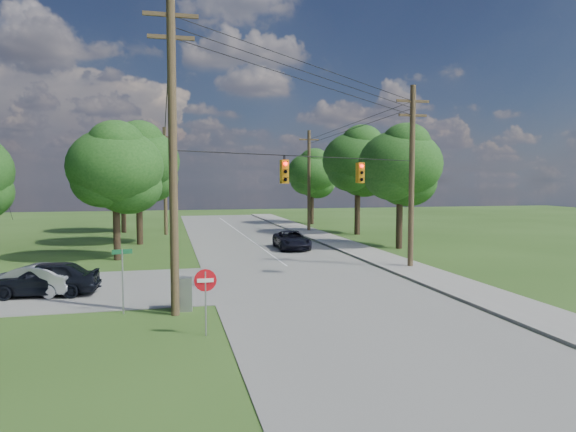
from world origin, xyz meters
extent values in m
plane|color=#2D4C19|center=(0.00, 0.00, 0.00)|extent=(140.00, 140.00, 0.00)
cube|color=gray|center=(2.00, 5.00, 0.01)|extent=(10.00, 100.00, 0.03)
cube|color=#9B9891|center=(8.70, 5.00, 0.06)|extent=(2.60, 100.00, 0.12)
cylinder|color=brown|center=(-4.60, 0.40, 6.00)|extent=(0.32, 0.32, 12.00)
cube|color=brown|center=(-4.60, 0.40, 11.10)|extent=(2.00, 0.12, 0.14)
cube|color=brown|center=(-4.60, 0.40, 10.30)|extent=(1.70, 0.12, 0.14)
cylinder|color=brown|center=(8.90, 8.00, 5.25)|extent=(0.32, 0.32, 10.50)
cube|color=brown|center=(8.90, 8.00, 9.60)|extent=(2.00, 0.12, 0.14)
cube|color=brown|center=(8.90, 8.00, 8.80)|extent=(1.70, 0.12, 0.14)
cylinder|color=brown|center=(8.90, 30.00, 5.00)|extent=(0.32, 0.32, 10.00)
cube|color=brown|center=(8.90, 30.00, 9.10)|extent=(2.00, 0.12, 0.14)
cylinder|color=brown|center=(-5.00, 30.00, 5.00)|extent=(0.32, 0.32, 10.00)
cube|color=brown|center=(-5.00, 30.00, 9.10)|extent=(2.00, 0.12, 0.14)
cylinder|color=black|center=(2.15, 4.20, 10.35)|extent=(13.52, 7.63, 1.53)
cylinder|color=black|center=(2.15, 4.20, 9.95)|extent=(13.52, 7.63, 1.53)
cylinder|color=black|center=(2.15, 4.20, 9.55)|extent=(13.52, 7.63, 1.53)
cylinder|color=black|center=(8.90, 19.00, 9.35)|extent=(0.03, 22.00, 0.53)
cylinder|color=black|center=(-4.80, 15.20, 10.10)|extent=(0.43, 29.60, 2.03)
cylinder|color=black|center=(8.90, 19.00, 8.95)|extent=(0.03, 22.00, 0.53)
cylinder|color=black|center=(-4.80, 15.20, 9.70)|extent=(0.43, 29.60, 2.03)
cylinder|color=black|center=(2.15, 4.20, 6.20)|extent=(13.52, 7.63, 0.04)
cube|color=orange|center=(0.26, 3.02, 5.48)|extent=(0.32, 0.22, 1.05)
sphere|color=#FF0C05|center=(0.26, 2.88, 5.83)|extent=(0.17, 0.17, 0.17)
cube|color=orange|center=(0.26, 3.26, 5.48)|extent=(0.32, 0.22, 1.05)
sphere|color=#FF0C05|center=(0.26, 3.40, 5.83)|extent=(0.17, 0.17, 0.17)
cube|color=orange|center=(4.85, 5.60, 5.48)|extent=(0.32, 0.22, 1.05)
sphere|color=#FF0C05|center=(4.85, 5.46, 5.83)|extent=(0.17, 0.17, 0.17)
cube|color=orange|center=(4.85, 5.84, 5.48)|extent=(0.32, 0.22, 1.05)
sphere|color=#FF0C05|center=(4.85, 5.98, 5.83)|extent=(0.17, 0.17, 0.17)
cylinder|color=#3C2C1E|center=(-8.00, 15.00, 1.57)|extent=(0.45, 0.45, 3.15)
ellipsoid|color=#194715|center=(-8.00, 15.00, 5.94)|extent=(6.00, 6.00, 4.92)
cylinder|color=#3C2C1E|center=(-7.00, 23.00, 1.75)|extent=(0.50, 0.50, 3.50)
ellipsoid|color=#194715|center=(-7.00, 23.00, 6.60)|extent=(6.40, 6.40, 5.25)
cylinder|color=#3C2C1E|center=(-9.00, 33.00, 1.66)|extent=(0.48, 0.47, 3.32)
ellipsoid|color=#194715|center=(-9.00, 33.00, 6.27)|extent=(6.00, 6.00, 4.92)
cylinder|color=#3C2C1E|center=(12.00, 16.00, 1.66)|extent=(0.48, 0.48, 3.32)
ellipsoid|color=#194715|center=(12.00, 16.00, 6.27)|extent=(6.20, 6.20, 5.08)
cylinder|color=#3C2C1E|center=(12.50, 26.00, 1.84)|extent=(0.52, 0.52, 3.67)
ellipsoid|color=#194715|center=(12.50, 26.00, 6.93)|extent=(6.60, 6.60, 5.41)
cylinder|color=#3C2C1E|center=(11.50, 38.00, 1.57)|extent=(0.45, 0.45, 3.15)
ellipsoid|color=#194715|center=(11.50, 38.00, 5.94)|extent=(5.80, 5.80, 4.76)
imported|color=black|center=(-10.09, 4.94, 0.80)|extent=(4.60, 2.09, 1.53)
imported|color=#B0B4B7|center=(-10.81, 5.18, 0.71)|extent=(4.34, 2.60, 1.35)
imported|color=black|center=(4.07, 17.39, 0.69)|extent=(2.33, 4.83, 1.33)
cube|color=gray|center=(-4.29, 1.00, 0.66)|extent=(0.77, 0.58, 1.31)
cylinder|color=gray|center=(-3.66, -2.50, 1.07)|extent=(0.06, 0.06, 2.13)
cylinder|color=red|center=(-3.66, -2.50, 1.84)|extent=(0.74, 0.04, 0.74)
cube|color=white|center=(-3.66, -2.53, 1.84)|extent=(0.53, 0.04, 0.13)
cylinder|color=gray|center=(-6.53, 1.00, 1.25)|extent=(0.06, 0.06, 2.50)
cube|color=#12522D|center=(-6.53, 1.00, 2.40)|extent=(0.74, 0.18, 0.18)
camera|label=1|loc=(-4.83, -19.17, 5.10)|focal=32.00mm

